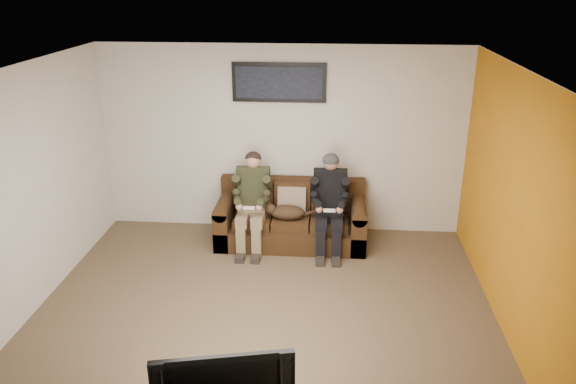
# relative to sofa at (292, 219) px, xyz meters

# --- Properties ---
(floor) EXTENTS (5.00, 5.00, 0.00)m
(floor) POSITION_rel_sofa_xyz_m (-0.16, -1.82, -0.31)
(floor) COLOR brown
(floor) RESTS_ON ground
(ceiling) EXTENTS (5.00, 5.00, 0.00)m
(ceiling) POSITION_rel_sofa_xyz_m (-0.16, -1.82, 2.29)
(ceiling) COLOR silver
(ceiling) RESTS_ON ground
(wall_back) EXTENTS (5.00, 0.00, 5.00)m
(wall_back) POSITION_rel_sofa_xyz_m (-0.16, 0.43, 0.99)
(wall_back) COLOR beige
(wall_back) RESTS_ON ground
(wall_front) EXTENTS (5.00, 0.00, 5.00)m
(wall_front) POSITION_rel_sofa_xyz_m (-0.16, -4.07, 0.99)
(wall_front) COLOR beige
(wall_front) RESTS_ON ground
(wall_left) EXTENTS (0.00, 4.50, 4.50)m
(wall_left) POSITION_rel_sofa_xyz_m (-2.66, -1.82, 0.99)
(wall_left) COLOR beige
(wall_left) RESTS_ON ground
(wall_right) EXTENTS (0.00, 4.50, 4.50)m
(wall_right) POSITION_rel_sofa_xyz_m (2.34, -1.82, 0.99)
(wall_right) COLOR beige
(wall_right) RESTS_ON ground
(accent_wall_right) EXTENTS (0.00, 4.50, 4.50)m
(accent_wall_right) POSITION_rel_sofa_xyz_m (2.33, -1.82, 0.99)
(accent_wall_right) COLOR #BD7312
(accent_wall_right) RESTS_ON ground
(sofa) EXTENTS (1.99, 0.86, 0.82)m
(sofa) POSITION_rel_sofa_xyz_m (0.00, 0.00, 0.00)
(sofa) COLOR #362110
(sofa) RESTS_ON ground
(throw_pillow) EXTENTS (0.38, 0.18, 0.38)m
(throw_pillow) POSITION_rel_sofa_xyz_m (0.00, 0.04, 0.27)
(throw_pillow) COLOR #947961
(throw_pillow) RESTS_ON sofa
(throw_blanket) EXTENTS (0.41, 0.20, 0.07)m
(throw_blanket) POSITION_rel_sofa_xyz_m (-0.60, 0.25, 0.51)
(throw_blanket) COLOR tan
(throw_blanket) RESTS_ON sofa
(person_left) EXTENTS (0.51, 0.87, 1.25)m
(person_left) POSITION_rel_sofa_xyz_m (-0.51, -0.17, 0.39)
(person_left) COLOR #837152
(person_left) RESTS_ON sofa
(person_right) EXTENTS (0.51, 0.86, 1.26)m
(person_right) POSITION_rel_sofa_xyz_m (0.51, -0.17, 0.39)
(person_right) COLOR black
(person_right) RESTS_ON sofa
(cat) EXTENTS (0.66, 0.26, 0.24)m
(cat) POSITION_rel_sofa_xyz_m (-0.06, -0.20, 0.19)
(cat) COLOR #462E1B
(cat) RESTS_ON sofa
(framed_poster) EXTENTS (1.25, 0.05, 0.52)m
(framed_poster) POSITION_rel_sofa_xyz_m (-0.20, 0.39, 1.79)
(framed_poster) COLOR black
(framed_poster) RESTS_ON wall_back
(television) EXTENTS (1.01, 0.35, 0.58)m
(television) POSITION_rel_sofa_xyz_m (-0.21, -3.77, 0.40)
(television) COLOR black
(television) RESTS_ON tv_stand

